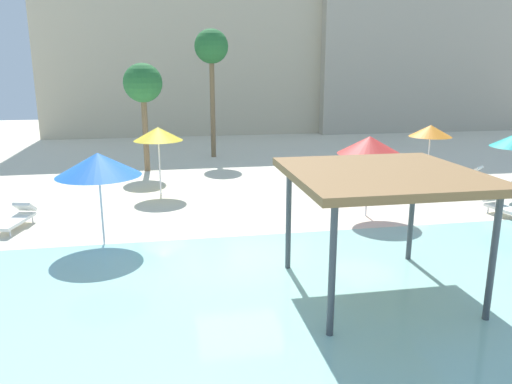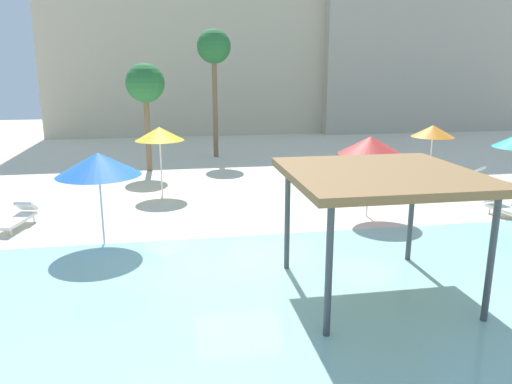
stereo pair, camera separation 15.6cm
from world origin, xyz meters
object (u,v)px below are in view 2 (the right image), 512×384
object	(u,v)px
shade_pavilion	(381,179)
palm_tree_0	(214,50)
beach_umbrella_red_5	(370,145)
palm_tree_2	(145,85)
lounge_chair_4	(490,177)
beach_umbrella_orange_1	(433,131)
beach_umbrella_blue_2	(98,164)
beach_umbrella_yellow_0	(159,134)
lounge_chair_2	(18,217)
lounge_chair_1	(508,208)

from	to	relation	value
shade_pavilion	palm_tree_0	size ratio (longest dim) A/B	0.57
beach_umbrella_red_5	palm_tree_2	distance (m)	12.37
lounge_chair_4	palm_tree_2	size ratio (longest dim) A/B	0.36
beach_umbrella_orange_1	beach_umbrella_blue_2	bearing A→B (deg)	-155.44
lounge_chair_4	palm_tree_0	xyz separation A→B (m)	(-11.50, 9.11, 5.71)
beach_umbrella_yellow_0	lounge_chair_2	distance (m)	6.28
lounge_chair_4	lounge_chair_1	bearing A→B (deg)	-62.75
beach_umbrella_yellow_0	beach_umbrella_red_5	xyz separation A→B (m)	(7.16, -4.45, 0.02)
shade_pavilion	beach_umbrella_red_5	size ratio (longest dim) A/B	1.44
beach_umbrella_blue_2	beach_umbrella_red_5	bearing A→B (deg)	8.83
shade_pavilion	beach_umbrella_red_5	distance (m)	6.24
beach_umbrella_yellow_0	beach_umbrella_blue_2	size ratio (longest dim) A/B	1.01
palm_tree_0	shade_pavilion	bearing A→B (deg)	-84.07
shade_pavilion	beach_umbrella_yellow_0	size ratio (longest dim) A/B	1.47
lounge_chair_1	palm_tree_0	world-z (taller)	palm_tree_0
beach_umbrella_yellow_0	lounge_chair_4	distance (m)	14.72
beach_umbrella_orange_1	lounge_chair_4	world-z (taller)	beach_umbrella_orange_1
beach_umbrella_yellow_0	palm_tree_2	xyz separation A→B (m)	(-0.68, 4.95, 1.77)
beach_umbrella_orange_1	lounge_chair_1	xyz separation A→B (m)	(-0.29, -5.97, -1.95)
lounge_chair_2	palm_tree_0	size ratio (longest dim) A/B	0.28
beach_umbrella_blue_2	palm_tree_0	bearing A→B (deg)	71.76
lounge_chair_2	beach_umbrella_blue_2	bearing A→B (deg)	67.36
beach_umbrella_red_5	beach_umbrella_yellow_0	bearing A→B (deg)	148.14
shade_pavilion	beach_umbrella_blue_2	distance (m)	7.99
shade_pavilion	beach_umbrella_orange_1	distance (m)	13.07
shade_pavilion	lounge_chair_1	size ratio (longest dim) A/B	2.07
lounge_chair_2	palm_tree_2	world-z (taller)	palm_tree_2
beach_umbrella_yellow_0	lounge_chair_4	xyz separation A→B (m)	(14.54, -0.75, -2.17)
lounge_chair_1	lounge_chair_2	distance (m)	16.71
lounge_chair_2	lounge_chair_4	world-z (taller)	same
beach_umbrella_red_5	lounge_chair_4	size ratio (longest dim) A/B	1.49
beach_umbrella_orange_1	palm_tree_2	distance (m)	13.83
shade_pavilion	beach_umbrella_orange_1	xyz separation A→B (m)	(7.30, 10.83, -0.44)
shade_pavilion	palm_tree_0	world-z (taller)	palm_tree_0
palm_tree_2	lounge_chair_4	bearing A→B (deg)	-20.54
beach_umbrella_yellow_0	lounge_chair_2	xyz separation A→B (m)	(-4.63, -3.65, -2.17)
beach_umbrella_orange_1	lounge_chair_2	distance (m)	17.52
beach_umbrella_orange_1	palm_tree_2	xyz separation A→B (m)	(-12.95, 4.42, 1.99)
palm_tree_0	palm_tree_2	size ratio (longest dim) A/B	1.35
lounge_chair_2	beach_umbrella_red_5	bearing A→B (deg)	99.51
beach_umbrella_orange_1	palm_tree_0	bearing A→B (deg)	139.74
lounge_chair_1	lounge_chair_2	world-z (taller)	same
lounge_chair_2	lounge_chair_4	size ratio (longest dim) A/B	1.04
beach_umbrella_yellow_0	lounge_chair_1	world-z (taller)	beach_umbrella_yellow_0
lounge_chair_4	beach_umbrella_blue_2	bearing A→B (deg)	-106.75
palm_tree_0	beach_umbrella_yellow_0	bearing A→B (deg)	-109.93
lounge_chair_1	lounge_chair_2	bearing A→B (deg)	-106.37
beach_umbrella_red_5	palm_tree_2	world-z (taller)	palm_tree_2
beach_umbrella_yellow_0	beach_umbrella_blue_2	world-z (taller)	beach_umbrella_yellow_0
beach_umbrella_yellow_0	beach_umbrella_red_5	distance (m)	8.44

